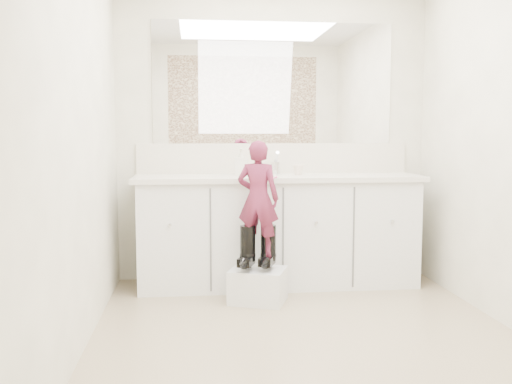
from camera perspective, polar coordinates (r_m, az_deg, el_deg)
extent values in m
plane|color=#8E725D|center=(3.56, 5.14, -14.25)|extent=(3.00, 3.00, 0.00)
plane|color=#BEB7A2|center=(4.82, 1.74, 5.60)|extent=(2.60, 0.00, 2.60)
plane|color=#BEB7A2|center=(1.90, 14.48, 4.98)|extent=(2.60, 0.00, 2.60)
plane|color=#BEB7A2|center=(3.33, -17.22, 5.21)|extent=(0.00, 3.00, 3.00)
cube|color=silver|center=(4.62, 2.19, -4.08)|extent=(2.20, 0.55, 0.85)
cube|color=beige|center=(4.55, 2.24, 1.42)|extent=(2.28, 0.58, 0.04)
cube|color=beige|center=(4.81, 1.76, 3.40)|extent=(2.28, 0.03, 0.25)
cube|color=white|center=(4.83, 1.78, 10.83)|extent=(2.00, 0.02, 1.00)
cylinder|color=silver|center=(4.71, 1.95, 2.43)|extent=(0.08, 0.08, 0.10)
imported|color=beige|center=(4.59, 4.24, 2.23)|extent=(0.10, 0.10, 0.08)
imported|color=silver|center=(4.53, -1.51, 3.04)|extent=(0.11, 0.11, 0.22)
cube|color=silver|center=(4.20, 0.20, -9.33)|extent=(0.47, 0.43, 0.24)
imported|color=#A6335F|center=(4.08, 0.21, -0.64)|extent=(0.35, 0.29, 0.83)
cylinder|color=pink|center=(4.04, 1.24, 1.22)|extent=(0.13, 0.06, 0.06)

